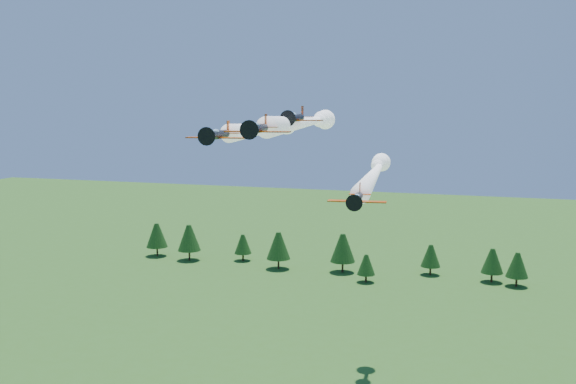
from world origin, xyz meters
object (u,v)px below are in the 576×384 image
(plane_lead, at_px, (309,121))
(plane_right, at_px, (376,172))
(plane_slot, at_px, (296,118))
(plane_left, at_px, (268,128))

(plane_lead, relative_size, plane_right, 1.01)
(plane_lead, xyz_separation_m, plane_right, (9.21, 9.80, -8.72))
(plane_lead, relative_size, plane_slot, 7.24)
(plane_right, relative_size, plane_slot, 7.19)
(plane_lead, height_order, plane_slot, plane_slot)
(plane_left, xyz_separation_m, plane_right, (16.74, 7.86, -7.48))
(plane_right, bearing_deg, plane_lead, -138.84)
(plane_left, relative_size, plane_slot, 5.44)
(plane_slot, bearing_deg, plane_lead, 97.63)
(plane_left, bearing_deg, plane_lead, -18.43)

